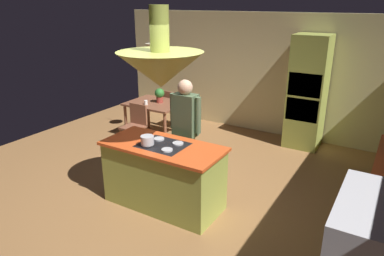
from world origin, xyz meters
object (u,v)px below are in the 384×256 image
dining_table (156,107)px  chair_by_back_wall (174,107)px  oven_tower (307,93)px  chair_facing_island (135,123)px  potted_plant_on_table (160,95)px  cup_on_table (146,103)px  person_at_island (185,127)px  kitchen_island (164,175)px  cooking_pot_on_cooktop (147,140)px

dining_table → chair_by_back_wall: (0.00, 0.67, -0.16)m
oven_tower → chair_facing_island: size_ratio=2.52×
potted_plant_on_table → cup_on_table: (-0.15, -0.28, -0.12)m
oven_tower → potted_plant_on_table: bearing=-158.3°
person_at_island → potted_plant_on_table: person_at_island is taller
cup_on_table → chair_facing_island: bearing=-80.3°
kitchen_island → oven_tower: (1.10, 3.24, 0.63)m
kitchen_island → chair_facing_island: size_ratio=1.94×
person_at_island → chair_by_back_wall: bearing=128.0°
person_at_island → cup_on_table: person_at_island is taller
dining_table → chair_by_back_wall: 0.69m
kitchen_island → cup_on_table: 2.61m
oven_tower → chair_facing_island: bearing=-147.1°
chair_facing_island → person_at_island: bearing=-25.1°
chair_by_back_wall → potted_plant_on_table: 0.75m
potted_plant_on_table → cup_on_table: size_ratio=3.33×
dining_table → chair_facing_island: size_ratio=1.30×
kitchen_island → person_at_island: size_ratio=1.00×
kitchen_island → potted_plant_on_table: (-1.63, 2.16, 0.46)m
chair_facing_island → chair_by_back_wall: bearing=90.0°
potted_plant_on_table → cooking_pot_on_cooktop: (1.47, -2.29, 0.08)m
kitchen_island → cup_on_table: size_ratio=18.72×
chair_facing_island → cup_on_table: chair_facing_island is taller
dining_table → chair_facing_island: 0.69m
cup_on_table → kitchen_island: bearing=-46.6°
oven_tower → dining_table: bearing=-157.8°
chair_by_back_wall → cup_on_table: bearing=85.1°
dining_table → cooking_pot_on_cooktop: (1.54, -2.23, 0.34)m
chair_by_back_wall → potted_plant_on_table: potted_plant_on_table is taller
oven_tower → chair_facing_island: oven_tower is taller
oven_tower → person_at_island: size_ratio=1.29×
person_at_island → cup_on_table: 2.11m
oven_tower → chair_facing_island: 3.39m
cooking_pot_on_cooktop → oven_tower: bearing=69.5°
chair_facing_island → cooking_pot_on_cooktop: (1.54, -1.56, 0.50)m
chair_facing_island → cup_on_table: (-0.08, 0.44, 0.30)m
person_at_island → chair_facing_island: (-1.64, 0.77, -0.47)m
oven_tower → dining_table: oven_tower is taller
person_at_island → cup_on_table: bearing=144.8°
chair_by_back_wall → potted_plant_on_table: bearing=96.5°
dining_table → chair_facing_island: chair_facing_island is taller
oven_tower → chair_by_back_wall: size_ratio=2.52×
chair_facing_island → cup_on_table: 0.54m
oven_tower → cup_on_table: (-2.88, -1.37, -0.29)m
oven_tower → dining_table: size_ratio=1.94×
kitchen_island → cooking_pot_on_cooktop: (-0.16, -0.13, 0.54)m
person_at_island → chair_by_back_wall: person_at_island is taller
dining_table → person_at_island: (1.64, -1.43, 0.31)m
person_at_island → potted_plant_on_table: 2.17m
oven_tower → cooking_pot_on_cooktop: size_ratio=12.17×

